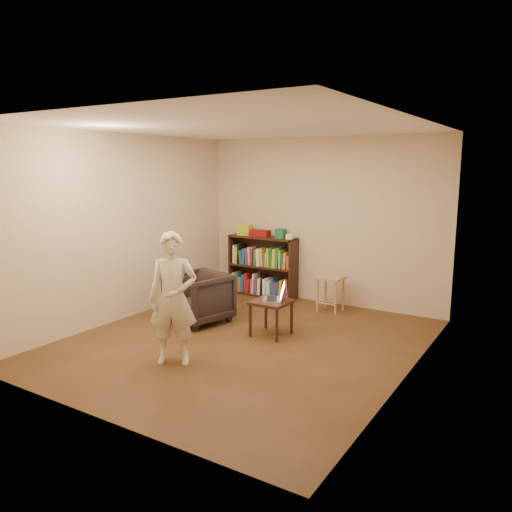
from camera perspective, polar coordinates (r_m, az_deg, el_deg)
The scene contains 15 objects.
floor at distance 6.28m, azimuth -1.46°, elevation -9.79°, with size 4.50×4.50×0.00m, color #442F16.
ceiling at distance 5.92m, azimuth -1.58°, elevation 14.58°, with size 4.50×4.50×0.00m, color white.
wall_back at distance 7.92m, azimuth 7.51°, elevation 3.97°, with size 4.00×4.00×0.00m, color beige.
wall_left at distance 7.25m, azimuth -14.84°, elevation 3.15°, with size 4.50×4.50×0.00m, color beige.
wall_right at distance 5.15m, azimuth 17.38°, elevation 0.27°, with size 4.50×4.50×0.00m, color beige.
bookshelf at distance 8.38m, azimuth 0.80°, elevation -1.57°, with size 1.20×0.30×1.00m.
box_yellow at distance 8.45m, azimuth -1.27°, elevation 3.02°, with size 0.22×0.16×0.18m, color #C5CF24.
red_cloth at distance 8.30m, azimuth 0.45°, elevation 2.61°, with size 0.31×0.23×0.10m, color maroon.
box_green at distance 8.12m, azimuth 2.83°, elevation 2.59°, with size 0.15×0.15×0.15m, color #1F7439.
box_white at distance 8.00m, azimuth 3.89°, elevation 2.22°, with size 0.10×0.10×0.08m, color white.
stool at distance 7.54m, azimuth 8.54°, elevation -3.08°, with size 0.37×0.37×0.53m.
armchair at distance 7.00m, azimuth -6.61°, elevation -4.74°, with size 0.75×0.77×0.70m, color black.
side_table at distance 6.41m, azimuth 1.75°, elevation -5.78°, with size 0.45×0.45×0.46m.
laptop at distance 6.40m, azimuth 2.34°, elevation -4.58°, with size 0.41×0.42×0.24m.
person at distance 5.51m, azimuth -9.45°, elevation -4.83°, with size 0.53×0.35×1.46m, color beige.
Camera 1 is at (3.26, -4.92, 2.14)m, focal length 35.00 mm.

